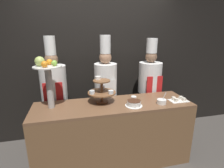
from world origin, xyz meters
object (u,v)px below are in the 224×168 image
at_px(chef_left, 55,93).
at_px(chef_center_right, 149,86).
at_px(cake_round, 134,103).
at_px(chef_center_left, 106,88).
at_px(serving_bowl_near, 162,102).
at_px(tiered_stand, 102,90).
at_px(cake_square_tray, 179,100).
at_px(fruit_pedestal, 47,75).
at_px(cup_white, 134,98).

relative_size(chef_left, chef_center_right, 1.03).
relative_size(cake_round, chef_center_left, 0.13).
bearing_deg(chef_center_right, serving_bowl_near, -101.79).
xyz_separation_m(tiered_stand, cake_square_tray, (1.06, -0.20, -0.15)).
bearing_deg(cake_round, cake_square_tray, 2.19).
height_order(tiered_stand, cake_square_tray, tiered_stand).
bearing_deg(fruit_pedestal, cake_square_tray, -5.87).
bearing_deg(serving_bowl_near, cake_square_tray, 8.26).
height_order(cake_square_tray, chef_center_right, chef_center_right).
xyz_separation_m(fruit_pedestal, cake_square_tray, (1.73, -0.18, -0.42)).
height_order(cake_square_tray, serving_bowl_near, serving_bowl_near).
distance_m(serving_bowl_near, chef_left, 1.59).
relative_size(chef_left, chef_center_left, 0.99).
height_order(cake_square_tray, chef_left, chef_left).
bearing_deg(cake_round, chef_center_right, 51.59).
height_order(cake_square_tray, chef_center_left, chef_center_left).
relative_size(cake_round, chef_left, 0.13).
relative_size(fruit_pedestal, chef_center_right, 0.37).
bearing_deg(tiered_stand, chef_center_left, 71.59).
bearing_deg(tiered_stand, cake_round, -30.72).
distance_m(chef_left, chef_center_right, 1.57).
bearing_deg(serving_bowl_near, chef_center_right, 78.21).
bearing_deg(cake_round, cup_white, 70.50).
relative_size(cake_round, cake_square_tray, 0.87).
xyz_separation_m(cake_square_tray, chef_center_right, (-0.14, 0.65, 0.02)).
height_order(fruit_pedestal, cake_square_tray, fruit_pedestal).
relative_size(tiered_stand, cake_round, 1.68).
distance_m(tiered_stand, cake_round, 0.47).
bearing_deg(cake_round, serving_bowl_near, -2.31).
distance_m(fruit_pedestal, serving_bowl_near, 1.52).
relative_size(chef_center_left, chef_center_right, 1.03).
bearing_deg(chef_left, cake_round, -32.95).
xyz_separation_m(cake_square_tray, chef_left, (-1.71, 0.65, 0.02)).
xyz_separation_m(cup_white, chef_center_right, (0.47, 0.48, 0.00)).
relative_size(fruit_pedestal, chef_center_left, 0.36).
distance_m(cake_round, serving_bowl_near, 0.39).
bearing_deg(cake_round, fruit_pedestal, 169.07).
xyz_separation_m(cake_round, cup_white, (0.07, 0.19, -0.01)).
height_order(fruit_pedestal, chef_center_right, chef_center_right).
bearing_deg(cake_square_tray, fruit_pedestal, 174.13).
distance_m(tiered_stand, serving_bowl_near, 0.82).
height_order(fruit_pedestal, chef_center_left, chef_center_left).
height_order(fruit_pedestal, serving_bowl_near, fruit_pedestal).
bearing_deg(cup_white, chef_left, 156.43).
relative_size(tiered_stand, cake_square_tray, 1.47).
distance_m(serving_bowl_near, chef_center_left, 0.93).
relative_size(fruit_pedestal, cake_square_tray, 2.53).
bearing_deg(chef_center_right, fruit_pedestal, -163.55).
xyz_separation_m(fruit_pedestal, serving_bowl_near, (1.44, -0.22, -0.40)).
height_order(serving_bowl_near, chef_left, chef_left).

